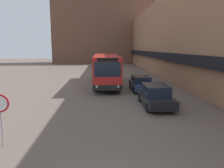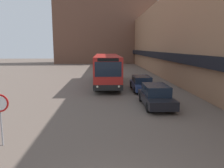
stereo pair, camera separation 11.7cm
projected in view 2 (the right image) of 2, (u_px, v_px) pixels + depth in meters
The scene contains 6 objects.
building_row_right at pixel (185, 37), 27.93m from camera, with size 5.50×60.00×10.88m.
building_backdrop_far at pixel (105, 27), 58.10m from camera, with size 26.00×8.00×19.05m.
city_bus at pixel (107, 69), 24.32m from camera, with size 2.61×11.93×3.28m.
parked_car_front at pixel (156, 96), 15.39m from camera, with size 1.87×4.50×1.52m.
parked_car_middle at pixel (142, 83), 21.07m from camera, with size 1.83×4.55×1.40m.
stop_sign at pixel (0, 109), 9.02m from camera, with size 0.76×0.08×2.24m.
Camera 2 is at (-0.49, -4.15, 4.11)m, focal length 35.00 mm.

